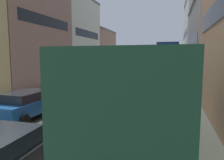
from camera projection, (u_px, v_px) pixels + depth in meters
name	position (u px, v px, depth m)	size (l,w,h in m)	color
sidewalk_left	(79.00, 83.00, 25.40)	(2.60, 64.00, 0.14)	#BBBBBB
lane_stripe_left	(117.00, 85.00, 24.00)	(0.16, 60.00, 0.01)	silver
lane_stripe_right	(147.00, 87.00, 23.05)	(0.16, 60.00, 0.01)	silver
building_row_left	(47.00, 39.00, 27.63)	(7.20, 43.90, 13.18)	tan
building_row_right	(224.00, 36.00, 23.24)	(7.20, 43.90, 13.53)	beige
removalist_box_truck	(147.00, 103.00, 6.45)	(2.88, 7.77, 3.58)	#1E5933
sedan_centre_lane_second	(85.00, 107.00, 10.67)	(2.14, 4.34, 1.49)	#A51E1E
wagon_left_lane_second	(28.00, 103.00, 11.47)	(2.18, 4.36, 1.49)	#194C8C
hatchback_centre_lane_third	(112.00, 90.00, 15.88)	(2.20, 4.37, 1.49)	gray
sedan_left_lane_third	(75.00, 87.00, 17.41)	(2.24, 4.38, 1.49)	beige
coupe_centre_lane_fourth	(130.00, 81.00, 21.52)	(2.14, 4.34, 1.49)	#19592D
sedan_right_lane_behind_truck	(157.00, 96.00, 13.61)	(2.21, 4.37, 1.49)	#B29319
bus_mid_queue_primary	(166.00, 60.00, 28.83)	(3.16, 10.60, 5.06)	navy
bus_far_queue_secondary	(134.00, 64.00, 42.89)	(3.09, 10.58, 2.90)	#BFB793
pedestrian_near_kerb	(58.00, 82.00, 19.71)	(0.46, 0.35, 1.66)	#262D47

